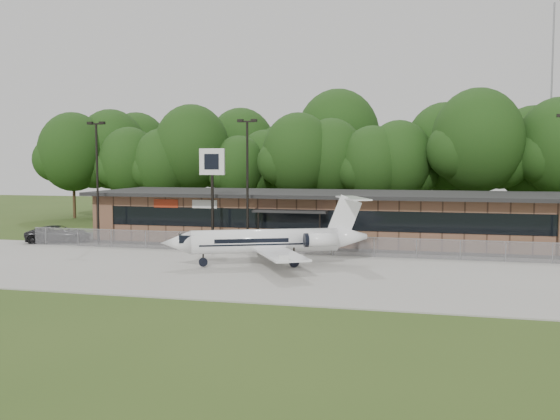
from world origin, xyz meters
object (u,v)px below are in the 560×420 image
(terminal, at_px, (327,216))
(business_jet, at_px, (272,242))
(pole_sign, at_px, (212,172))
(suv, at_px, (59,234))

(terminal, distance_m, business_jet, 14.24)
(business_jet, xyz_separation_m, pole_sign, (-6.79, 7.03, 4.44))
(suv, bearing_deg, business_jet, -130.53)
(terminal, height_order, pole_sign, pole_sign)
(terminal, relative_size, business_jet, 3.03)
(business_jet, distance_m, pole_sign, 10.74)
(suv, relative_size, pole_sign, 0.67)
(business_jet, bearing_deg, pole_sign, 110.34)
(terminal, bearing_deg, suv, -162.11)
(business_jet, bearing_deg, suv, 137.53)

